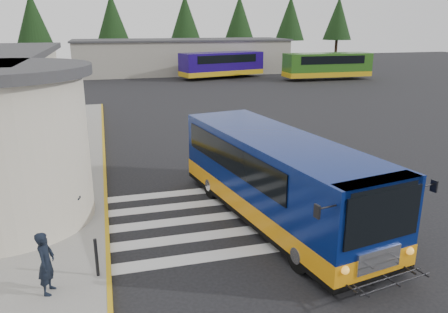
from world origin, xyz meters
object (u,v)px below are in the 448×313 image
object	(u,v)px
transit_bus	(277,181)
pedestrian_b	(71,198)
bollard	(97,257)
far_bus_a	(222,64)
pedestrian_a	(46,263)
far_bus_b	(327,65)

from	to	relation	value
transit_bus	pedestrian_b	world-z (taller)	transit_bus
pedestrian_b	bollard	bearing A→B (deg)	-24.18
pedestrian_b	far_bus_a	distance (m)	38.95
transit_bus	pedestrian_b	size ratio (longest dim) A/B	5.48
transit_bus	pedestrian_a	world-z (taller)	transit_bus
transit_bus	far_bus_a	world-z (taller)	far_bus_a
far_bus_a	far_bus_b	xyz separation A→B (m)	(11.02, -4.45, 0.00)
far_bus_b	bollard	bearing A→B (deg)	145.29
transit_bus	bollard	bearing A→B (deg)	-168.77
pedestrian_a	pedestrian_b	distance (m)	3.53
far_bus_a	far_bus_b	distance (m)	11.88
far_bus_b	pedestrian_b	bearing A→B (deg)	141.96
far_bus_a	bollard	bearing A→B (deg)	145.82
transit_bus	pedestrian_b	bearing A→B (deg)	161.64
pedestrian_a	pedestrian_b	size ratio (longest dim) A/B	0.83
pedestrian_a	pedestrian_b	bearing A→B (deg)	7.60
bollard	far_bus_b	bearing A→B (deg)	54.55
pedestrian_a	far_bus_a	bearing A→B (deg)	-6.91
bollard	far_bus_a	world-z (taller)	far_bus_a
far_bus_a	far_bus_b	bearing A→B (deg)	-126.85
pedestrian_b	bollard	size ratio (longest dim) A/B	1.84
pedestrian_a	bollard	xyz separation A→B (m)	(1.08, 0.43, -0.26)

